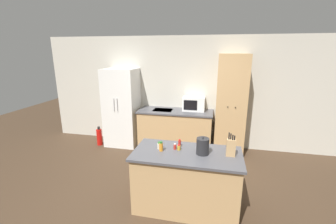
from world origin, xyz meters
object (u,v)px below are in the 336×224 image
(refrigerator, at_px, (122,108))
(spice_bottle_pale_salt, at_px, (175,147))
(pantry_cabinet, at_px, (231,106))
(spice_bottle_green_herb, at_px, (161,147))
(spice_bottle_short_red, at_px, (179,147))
(spice_bottle_tall_dark, at_px, (180,143))
(kettle, at_px, (203,146))
(spice_bottle_amber_oil, at_px, (159,146))
(knife_block, at_px, (231,147))
(microwave, at_px, (194,104))
(fire_extinguisher, at_px, (99,137))

(refrigerator, height_order, spice_bottle_pale_salt, refrigerator)
(pantry_cabinet, bearing_deg, refrigerator, -179.37)
(spice_bottle_green_herb, height_order, spice_bottle_pale_salt, spice_bottle_green_herb)
(refrigerator, height_order, spice_bottle_short_red, refrigerator)
(spice_bottle_tall_dark, distance_m, kettle, 0.40)
(spice_bottle_amber_oil, distance_m, spice_bottle_green_herb, 0.08)
(knife_block, relative_size, spice_bottle_pale_salt, 3.80)
(spice_bottle_tall_dark, xyz_separation_m, kettle, (0.35, -0.17, 0.06))
(refrigerator, bearing_deg, kettle, -44.25)
(refrigerator, height_order, spice_bottle_green_herb, refrigerator)
(microwave, bearing_deg, fire_extinguisher, -171.71)
(knife_block, bearing_deg, refrigerator, 140.78)
(knife_block, distance_m, spice_bottle_tall_dark, 0.75)
(spice_bottle_tall_dark, height_order, fire_extinguisher, spice_bottle_tall_dark)
(spice_bottle_green_herb, bearing_deg, knife_block, 3.00)
(spice_bottle_pale_salt, height_order, fire_extinguisher, spice_bottle_pale_salt)
(microwave, distance_m, spice_bottle_pale_salt, 2.09)
(pantry_cabinet, relative_size, spice_bottle_tall_dark, 19.44)
(spice_bottle_tall_dark, xyz_separation_m, spice_bottle_short_red, (0.01, -0.12, -0.01))
(microwave, bearing_deg, refrigerator, -175.69)
(microwave, bearing_deg, kettle, -80.78)
(spice_bottle_tall_dark, distance_m, spice_bottle_amber_oil, 0.31)
(spice_bottle_tall_dark, distance_m, spice_bottle_green_herb, 0.31)
(spice_bottle_tall_dark, bearing_deg, microwave, 89.95)
(fire_extinguisher, bearing_deg, spice_bottle_short_red, -37.67)
(microwave, distance_m, spice_bottle_short_red, 2.10)
(microwave, relative_size, fire_extinguisher, 1.06)
(pantry_cabinet, xyz_separation_m, spice_bottle_green_herb, (-1.05, -2.08, -0.16))
(spice_bottle_green_herb, bearing_deg, spice_bottle_tall_dark, 41.03)
(pantry_cabinet, distance_m, knife_block, 2.03)
(spice_bottle_green_herb, distance_m, spice_bottle_pale_salt, 0.21)
(microwave, xyz_separation_m, knife_block, (0.73, -2.13, -0.08))
(refrigerator, bearing_deg, spice_bottle_green_herb, -54.00)
(spice_bottle_tall_dark, distance_m, spice_bottle_short_red, 0.12)
(spice_bottle_tall_dark, bearing_deg, pantry_cabinet, 66.48)
(spice_bottle_amber_oil, xyz_separation_m, spice_bottle_pale_salt, (0.22, 0.03, -0.01))
(knife_block, distance_m, spice_bottle_short_red, 0.72)
(refrigerator, height_order, spice_bottle_amber_oil, refrigerator)
(fire_extinguisher, bearing_deg, refrigerator, 20.07)
(pantry_cabinet, xyz_separation_m, spice_bottle_short_red, (-0.81, -1.99, -0.18))
(pantry_cabinet, height_order, spice_bottle_pale_salt, pantry_cabinet)
(knife_block, relative_size, spice_bottle_green_herb, 2.31)
(refrigerator, relative_size, spice_bottle_amber_oil, 18.11)
(spice_bottle_pale_salt, bearing_deg, spice_bottle_amber_oil, -172.05)
(spice_bottle_pale_salt, bearing_deg, pantry_cabinet, 66.33)
(knife_block, height_order, fire_extinguisher, knife_block)
(pantry_cabinet, relative_size, microwave, 4.42)
(pantry_cabinet, height_order, spice_bottle_green_herb, pantry_cabinet)
(pantry_cabinet, relative_size, knife_block, 6.62)
(spice_bottle_amber_oil, bearing_deg, refrigerator, 126.14)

